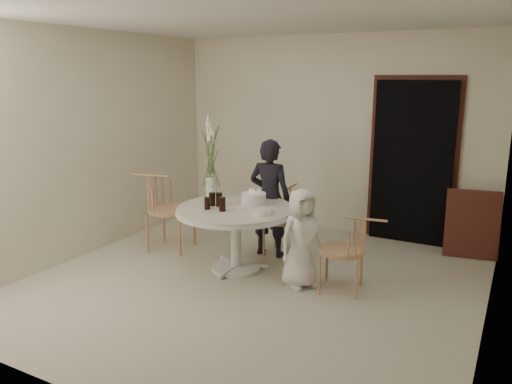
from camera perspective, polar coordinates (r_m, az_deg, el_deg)
The scene contains 18 objects.
ground at distance 5.41m, azimuth -0.39°, elevation -10.33°, with size 4.50×4.50×0.00m, color beige.
room_shell at distance 4.99m, azimuth -0.42°, elevation 7.00°, with size 4.50×4.50×4.50m.
doorway at distance 6.74m, azimuth 17.41°, elevation 3.15°, with size 1.00×0.10×2.10m, color black.
door_trim at distance 6.77m, azimuth 17.52°, elevation 3.70°, with size 1.12×0.03×2.22m, color #57241D.
table at distance 5.57m, azimuth -2.33°, elevation -2.90°, with size 1.33×1.33×0.73m.
picture_frame at distance 6.55m, azimuth 23.49°, elevation -3.40°, with size 0.62×0.04×0.83m, color #57241D.
chair_far at distance 6.18m, azimuth 3.58°, elevation -2.10°, with size 0.48×0.52×0.82m.
chair_right at distance 5.11m, azimuth 11.06°, elevation -5.79°, with size 0.52×0.49×0.80m.
chair_left at distance 6.38m, azimuth -10.87°, elevation -0.99°, with size 0.63×0.60×0.96m.
girl at distance 6.00m, azimuth 1.60°, elevation -0.70°, with size 0.52×0.34×1.43m, color black.
boy at distance 5.18m, azimuth 5.19°, elevation -5.29°, with size 0.51×0.33×1.04m, color white.
birthday_cake at distance 5.63m, azimuth -0.27°, elevation -0.79°, with size 0.28×0.28×0.18m.
cola_tumbler_a at distance 5.46m, azimuth -5.60°, elevation -1.28°, with size 0.06×0.06×0.14m, color black.
cola_tumbler_b at distance 5.37m, azimuth -3.87°, elevation -1.40°, with size 0.07×0.07×0.15m, color black.
cola_tumbler_c at distance 5.58m, azimuth -4.25°, elevation -0.86°, with size 0.07×0.07×0.15m, color black.
cola_tumbler_d at distance 5.61m, azimuth -5.03°, elevation -0.81°, with size 0.07×0.07×0.15m, color black.
plate_stack at distance 5.26m, azimuth 0.70°, elevation -2.25°, with size 0.22×0.22×0.06m, color white.
flower_vase at distance 5.87m, azimuth -5.18°, elevation 3.57°, with size 0.14×0.14×1.01m.
Camera 1 is at (2.38, -4.34, 2.17)m, focal length 35.00 mm.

